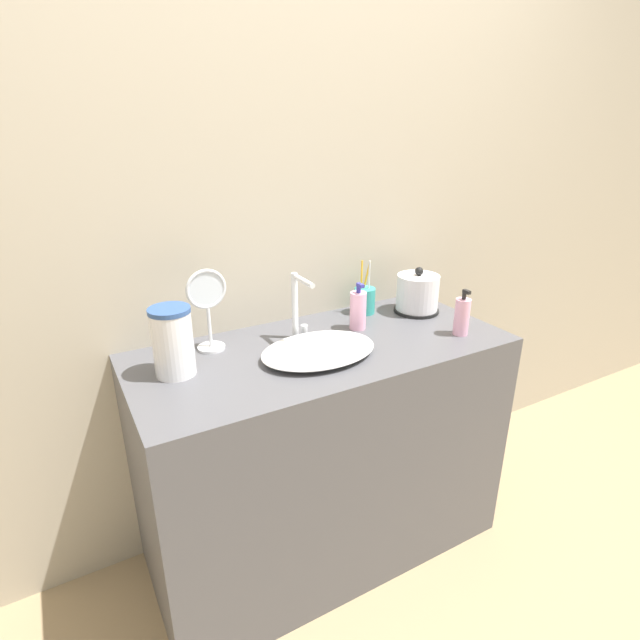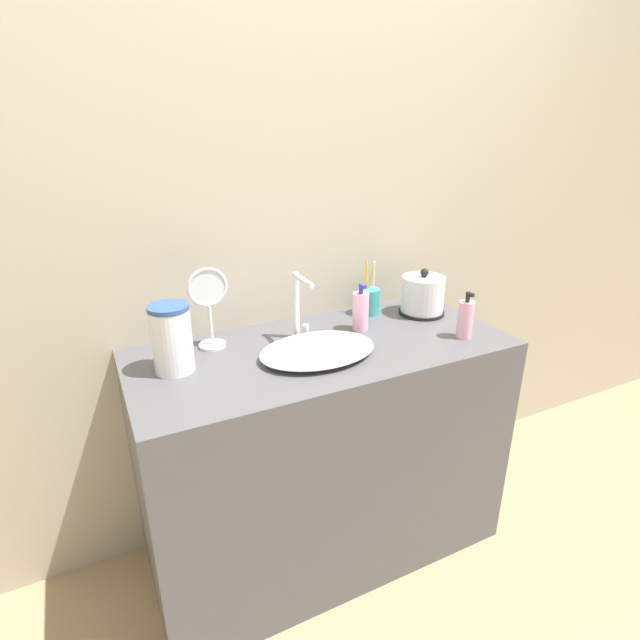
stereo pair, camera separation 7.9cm
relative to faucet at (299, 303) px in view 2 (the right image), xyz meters
name	(u,v)px [view 2 (the right image)]	position (x,y,z in m)	size (l,w,h in m)	color
ground_plane	(359,596)	(0.04, -0.39, -0.99)	(12.00, 12.00, 0.00)	#997F5B
wall_back	(286,202)	(0.04, 0.21, 0.31)	(6.00, 0.04, 2.60)	#ADA38E
vanity_counter	(324,452)	(0.04, -0.10, -0.56)	(1.29, 0.57, 0.86)	#4C4C51
sink_basin	(318,350)	(0.00, -0.15, -0.11)	(0.39, 0.28, 0.04)	white
faucet	(299,303)	(0.00, 0.00, 0.00)	(0.06, 0.14, 0.24)	silver
electric_kettle	(423,297)	(0.53, 0.01, -0.06)	(0.18, 0.18, 0.18)	black
toothbrush_cup	(369,301)	(0.34, 0.10, -0.08)	(0.08, 0.08, 0.22)	teal
lotion_bottle	(360,311)	(0.23, -0.02, -0.06)	(0.06, 0.06, 0.18)	#EAA8C6
shampoo_bottle	(465,319)	(0.52, -0.25, -0.06)	(0.05, 0.05, 0.17)	#EAA8C6
vanity_mirror	(209,303)	(-0.29, 0.07, 0.03)	(0.13, 0.09, 0.28)	silver
water_pitcher	(172,338)	(-0.44, -0.05, -0.02)	(0.12, 0.12, 0.21)	silver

